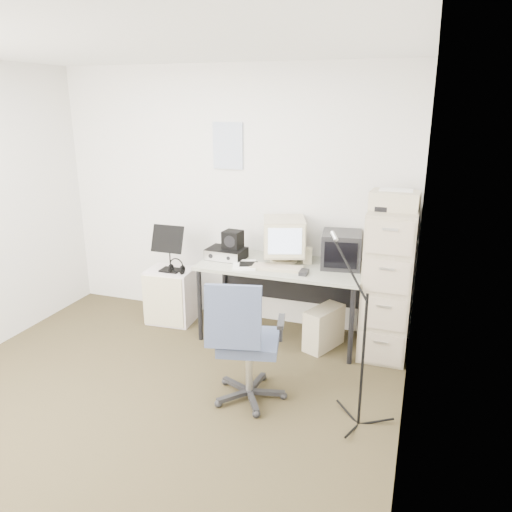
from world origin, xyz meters
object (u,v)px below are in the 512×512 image
(side_cart, at_px, (172,295))
(filing_cabinet, at_px, (388,283))
(desk, at_px, (281,301))
(office_chair, at_px, (249,340))

(side_cart, bearing_deg, filing_cabinet, -2.53)
(side_cart, bearing_deg, desk, -3.24)
(office_chair, xyz_separation_m, side_cart, (-1.21, 1.06, -0.21))
(desk, distance_m, side_cart, 1.16)
(filing_cabinet, bearing_deg, office_chair, -129.20)
(filing_cabinet, relative_size, side_cart, 2.35)
(filing_cabinet, relative_size, office_chair, 1.34)
(desk, xyz_separation_m, side_cart, (-1.16, -0.00, -0.09))
(filing_cabinet, xyz_separation_m, office_chair, (-0.89, -1.09, -0.16))
(desk, height_order, office_chair, office_chair)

